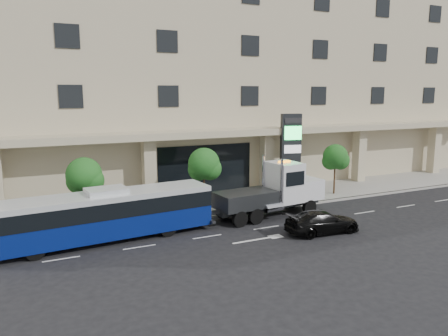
% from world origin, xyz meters
% --- Properties ---
extents(ground, '(120.00, 120.00, 0.00)m').
position_xyz_m(ground, '(0.00, 0.00, 0.00)').
color(ground, black).
rests_on(ground, ground).
extents(sidewalk, '(120.00, 6.00, 0.15)m').
position_xyz_m(sidewalk, '(0.00, 5.00, 0.07)').
color(sidewalk, gray).
rests_on(sidewalk, ground).
extents(curb, '(120.00, 0.30, 0.15)m').
position_xyz_m(curb, '(0.00, 2.00, 0.07)').
color(curb, gray).
rests_on(curb, ground).
extents(convention_center, '(60.00, 17.60, 20.00)m').
position_xyz_m(convention_center, '(-0.00, 15.42, 9.97)').
color(convention_center, '#BBAB8C').
rests_on(convention_center, ground).
extents(tree_left, '(2.27, 2.20, 4.22)m').
position_xyz_m(tree_left, '(-9.97, 3.59, 3.11)').
color(tree_left, '#422B19').
rests_on(tree_left, sidewalk).
extents(tree_mid, '(2.28, 2.20, 4.38)m').
position_xyz_m(tree_mid, '(-1.97, 3.59, 3.26)').
color(tree_mid, '#422B19').
rests_on(tree_mid, sidewalk).
extents(tree_right, '(2.10, 2.00, 4.04)m').
position_xyz_m(tree_right, '(9.53, 3.59, 3.04)').
color(tree_right, '#422B19').
rests_on(tree_right, sidewalk).
extents(city_bus, '(12.15, 3.53, 3.04)m').
position_xyz_m(city_bus, '(-9.30, 0.32, 1.54)').
color(city_bus, black).
rests_on(city_bus, ground).
extents(tow_truck, '(8.99, 2.82, 4.08)m').
position_xyz_m(tow_truck, '(1.88, 0.59, 1.68)').
color(tow_truck, '#2D3033').
rests_on(tow_truck, ground).
extents(black_sedan, '(4.74, 2.21, 1.34)m').
position_xyz_m(black_sedan, '(2.49, -3.79, 0.67)').
color(black_sedan, black).
rests_on(black_sedan, ground).
extents(signage_pylon, '(1.70, 0.97, 6.47)m').
position_xyz_m(signage_pylon, '(6.28, 5.24, 3.43)').
color(signage_pylon, black).
rests_on(signage_pylon, sidewalk).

